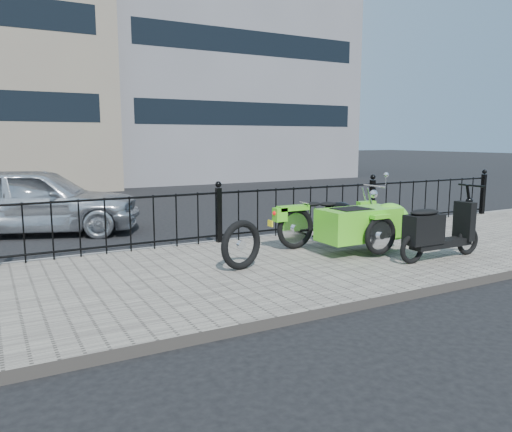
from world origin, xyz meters
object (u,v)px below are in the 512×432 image
scooter (436,231)px  sedan_car (36,200)px  motorcycle_sidecar (361,222)px  spare_tire (241,245)px

scooter → sedan_car: bearing=130.5°
motorcycle_sidecar → sedan_car: sedan_car is taller
motorcycle_sidecar → scooter: scooter is taller
motorcycle_sidecar → sedan_car: size_ratio=0.56×
scooter → sedan_car: size_ratio=0.41×
spare_tire → motorcycle_sidecar: bearing=3.6°
motorcycle_sidecar → spare_tire: (-2.26, -0.14, -0.13)m
spare_tire → sedan_car: (-2.15, 4.91, 0.22)m
motorcycle_sidecar → spare_tire: size_ratio=3.27×
spare_tire → sedan_car: sedan_car is taller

